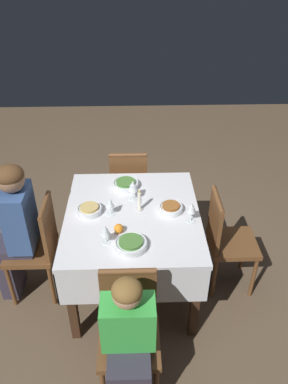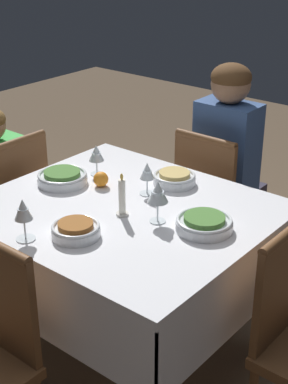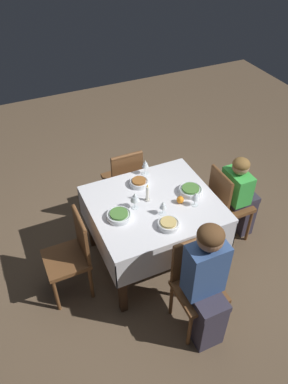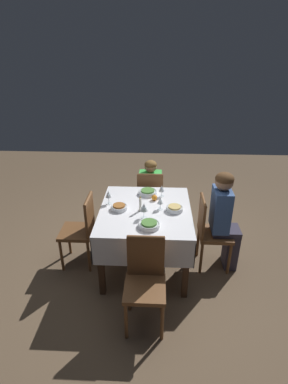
{
  "view_description": "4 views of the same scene",
  "coord_description": "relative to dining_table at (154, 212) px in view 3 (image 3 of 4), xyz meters",
  "views": [
    {
      "loc": [
        -2.17,
        -0.02,
        2.42
      ],
      "look_at": [
        0.09,
        -0.09,
        0.87
      ],
      "focal_mm": 35.0,
      "sensor_mm": 36.0,
      "label": 1
    },
    {
      "loc": [
        1.38,
        -1.56,
        1.79
      ],
      "look_at": [
        0.06,
        0.05,
        0.81
      ],
      "focal_mm": 55.0,
      "sensor_mm": 36.0,
      "label": 2
    },
    {
      "loc": [
        1.09,
        2.19,
        2.95
      ],
      "look_at": [
        0.08,
        -0.03,
        0.88
      ],
      "focal_mm": 35.0,
      "sensor_mm": 36.0,
      "label": 3
    },
    {
      "loc": [
        2.81,
        0.12,
        2.35
      ],
      "look_at": [
        -0.06,
        -0.02,
        0.92
      ],
      "focal_mm": 28.0,
      "sensor_mm": 36.0,
      "label": 4
    }
  ],
  "objects": [
    {
      "name": "chair_west",
      "position": [
        -0.78,
        0.03,
        -0.15
      ],
      "size": [
        0.37,
        0.36,
        0.87
      ],
      "rotation": [
        0.0,
        0.0,
        -1.57
      ],
      "color": "brown",
      "rests_on": "ground_plane"
    },
    {
      "name": "wine_glass_north",
      "position": [
        -0.01,
        0.16,
        0.21
      ],
      "size": [
        0.06,
        0.06,
        0.14
      ],
      "color": "white",
      "rests_on": "dining_table"
    },
    {
      "name": "bowl_north",
      "position": [
        0.02,
        0.31,
        0.14
      ],
      "size": [
        0.18,
        0.18,
        0.06
      ],
      "color": "silver",
      "rests_on": "dining_table"
    },
    {
      "name": "wine_glass_west",
      "position": [
        -0.31,
        0.17,
        0.21
      ],
      "size": [
        0.07,
        0.07,
        0.14
      ],
      "color": "white",
      "rests_on": "dining_table"
    },
    {
      "name": "chair_north",
      "position": [
        -0.03,
        0.72,
        -0.15
      ],
      "size": [
        0.36,
        0.37,
        0.87
      ],
      "rotation": [
        0.0,
        0.0,
        3.14
      ],
      "color": "brown",
      "rests_on": "ground_plane"
    },
    {
      "name": "wine_glass_east",
      "position": [
        0.18,
        -0.01,
        0.23
      ],
      "size": [
        0.08,
        0.08,
        0.17
      ],
      "color": "white",
      "rests_on": "dining_table"
    },
    {
      "name": "person_child_green",
      "position": [
        -0.94,
        0.03,
        -0.1
      ],
      "size": [
        0.33,
        0.3,
        0.98
      ],
      "rotation": [
        0.0,
        0.0,
        -1.57
      ],
      "color": "#383342",
      "rests_on": "ground_plane"
    },
    {
      "name": "dining_table",
      "position": [
        0.0,
        0.0,
        0.0
      ],
      "size": [
        1.11,
        0.98,
        0.75
      ],
      "color": "silver",
      "rests_on": "ground_plane"
    },
    {
      "name": "wine_glass_south",
      "position": [
        -0.11,
        -0.41,
        0.22
      ],
      "size": [
        0.07,
        0.07,
        0.16
      ],
      "color": "white",
      "rests_on": "dining_table"
    },
    {
      "name": "bowl_south",
      "position": [
        0.02,
        -0.28,
        0.14
      ],
      "size": [
        0.18,
        0.18,
        0.06
      ],
      "color": "silver",
      "rests_on": "dining_table"
    },
    {
      "name": "chair_south",
      "position": [
        -0.0,
        -0.72,
        -0.15
      ],
      "size": [
        0.36,
        0.37,
        0.87
      ],
      "color": "brown",
      "rests_on": "ground_plane"
    },
    {
      "name": "person_adult_denim",
      "position": [
        -0.03,
        0.86,
        0.03
      ],
      "size": [
        0.3,
        0.34,
        1.17
      ],
      "rotation": [
        0.0,
        0.0,
        3.14
      ],
      "color": "#383342",
      "rests_on": "ground_plane"
    },
    {
      "name": "ground_plane",
      "position": [
        0.0,
        0.0,
        -0.64
      ],
      "size": [
        8.0,
        8.0,
        0.0
      ],
      "primitive_type": "plane",
      "color": "brown"
    },
    {
      "name": "candle_centerpiece",
      "position": [
        0.04,
        -0.05,
        0.18
      ],
      "size": [
        0.05,
        0.05,
        0.18
      ],
      "color": "beige",
      "rests_on": "dining_table"
    },
    {
      "name": "bowl_east",
      "position": [
        0.35,
        0.05,
        0.14
      ],
      "size": [
        0.21,
        0.21,
        0.06
      ],
      "color": "silver",
      "rests_on": "dining_table"
    },
    {
      "name": "bowl_west",
      "position": [
        -0.36,
        0.01,
        0.14
      ],
      "size": [
        0.22,
        0.22,
        0.06
      ],
      "color": "silver",
      "rests_on": "dining_table"
    },
    {
      "name": "orange_fruit",
      "position": [
        -0.21,
        0.09,
        0.14
      ],
      "size": [
        0.06,
        0.06,
        0.06
      ],
      "primitive_type": "sphere",
      "color": "orange",
      "rests_on": "dining_table"
    },
    {
      "name": "chair_east",
      "position": [
        0.78,
        0.03,
        -0.15
      ],
      "size": [
        0.37,
        0.36,
        0.87
      ],
      "rotation": [
        0.0,
        0.0,
        1.57
      ],
      "color": "brown",
      "rests_on": "ground_plane"
    }
  ]
}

